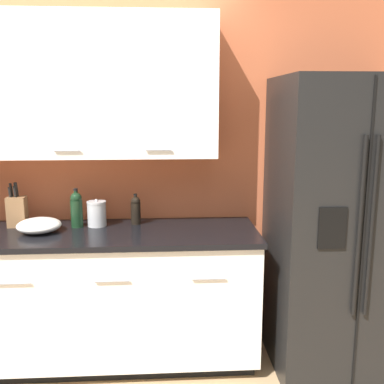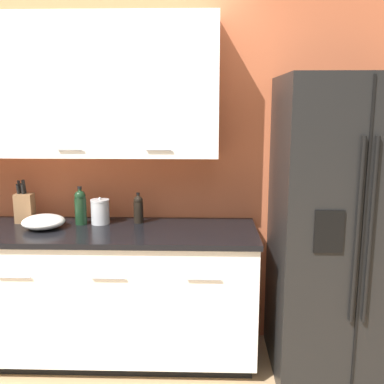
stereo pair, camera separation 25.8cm
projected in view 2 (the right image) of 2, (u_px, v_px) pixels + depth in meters
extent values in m
cube|color=#BC5B38|center=(71.00, 164.00, 3.22)|extent=(10.00, 0.05, 2.60)
cube|color=white|center=(74.00, 87.00, 2.93)|extent=(1.88, 0.32, 0.90)
cylinder|color=#99999E|center=(70.00, 149.00, 2.84)|extent=(0.16, 0.01, 0.01)
cylinder|color=#99999E|center=(159.00, 150.00, 2.82)|extent=(0.16, 0.01, 0.01)
cube|color=black|center=(82.00, 347.00, 3.16)|extent=(2.33, 0.54, 0.09)
cube|color=white|center=(78.00, 290.00, 3.03)|extent=(2.37, 0.62, 0.79)
cube|color=black|center=(74.00, 232.00, 2.94)|extent=(2.39, 0.64, 0.03)
cylinder|color=#99999E|center=(14.00, 277.00, 2.68)|extent=(0.20, 0.01, 0.01)
cylinder|color=#99999E|center=(108.00, 278.00, 2.67)|extent=(0.20, 0.01, 0.01)
cylinder|color=#99999E|center=(204.00, 280.00, 2.65)|extent=(0.20, 0.01, 0.01)
cube|color=black|center=(341.00, 229.00, 2.83)|extent=(0.82, 0.75, 1.89)
cube|color=black|center=(362.00, 248.00, 2.46)|extent=(0.01, 0.01, 1.86)
cylinder|color=black|center=(358.00, 233.00, 2.43)|extent=(0.02, 0.02, 1.04)
cylinder|color=black|center=(371.00, 233.00, 2.42)|extent=(0.02, 0.02, 1.04)
cube|color=black|center=(329.00, 232.00, 2.44)|extent=(0.16, 0.01, 0.24)
cube|color=olive|center=(25.00, 208.00, 3.08)|extent=(0.12, 0.09, 0.20)
cylinder|color=black|center=(19.00, 187.00, 3.07)|extent=(0.02, 0.04, 0.09)
cylinder|color=black|center=(18.00, 189.00, 3.04)|extent=(0.02, 0.03, 0.07)
cylinder|color=black|center=(24.00, 187.00, 3.07)|extent=(0.02, 0.04, 0.10)
cylinder|color=black|center=(22.00, 189.00, 3.04)|extent=(0.02, 0.03, 0.08)
cylinder|color=black|center=(81.00, 211.00, 3.04)|extent=(0.08, 0.08, 0.18)
sphere|color=black|center=(80.00, 196.00, 3.02)|extent=(0.08, 0.08, 0.08)
cylinder|color=black|center=(80.00, 193.00, 3.02)|extent=(0.03, 0.03, 0.06)
cylinder|color=black|center=(80.00, 188.00, 3.01)|extent=(0.03, 0.03, 0.02)
cylinder|color=black|center=(139.00, 212.00, 3.08)|extent=(0.07, 0.07, 0.15)
sphere|color=black|center=(138.00, 200.00, 3.07)|extent=(0.06, 0.06, 0.06)
cylinder|color=black|center=(138.00, 198.00, 3.06)|extent=(0.02, 0.02, 0.05)
cylinder|color=black|center=(138.00, 194.00, 3.06)|extent=(0.02, 0.02, 0.01)
cylinder|color=#B7B7BA|center=(100.00, 212.00, 3.06)|extent=(0.12, 0.12, 0.16)
cylinder|color=#B7B7BA|center=(100.00, 200.00, 3.04)|extent=(0.13, 0.13, 0.01)
sphere|color=#B7B7BA|center=(100.00, 199.00, 3.04)|extent=(0.02, 0.02, 0.02)
ellipsoid|color=white|center=(43.00, 222.00, 2.95)|extent=(0.28, 0.28, 0.09)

